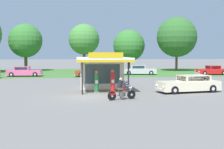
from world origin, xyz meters
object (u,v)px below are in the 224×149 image
at_px(featured_classic_sedan, 189,84).
at_px(bystander_standing_back_lot, 119,73).
at_px(motorcycle_with_rider, 121,91).
at_px(parked_car_back_row_centre_left, 212,71).
at_px(parked_car_back_row_centre, 93,72).
at_px(bystander_strolling_foreground, 102,74).
at_px(gas_pump_nearside, 97,83).
at_px(gas_pump_offside, 113,82).
at_px(parked_car_back_row_centre_right, 24,72).
at_px(parked_car_back_row_left, 139,70).

xyz_separation_m(featured_classic_sedan, bystander_standing_back_lot, (-4.55, 11.15, 0.25)).
bearing_deg(bystander_standing_back_lot, motorcycle_with_rider, -97.02).
height_order(motorcycle_with_rider, parked_car_back_row_centre_left, motorcycle_with_rider).
relative_size(parked_car_back_row_centre, bystander_strolling_foreground, 3.13).
bearing_deg(parked_car_back_row_centre_left, featured_classic_sedan, -118.98).
bearing_deg(parked_car_back_row_centre_left, motorcycle_with_rider, -126.48).
bearing_deg(gas_pump_nearside, parked_car_back_row_centre_left, 45.94).
xyz_separation_m(gas_pump_offside, motorcycle_with_rider, (0.17, -3.98, -0.23)).
height_order(motorcycle_with_rider, featured_classic_sedan, motorcycle_with_rider).
relative_size(gas_pump_offside, parked_car_back_row_centre_left, 0.39).
relative_size(parked_car_back_row_centre_right, bystander_standing_back_lot, 2.95).
distance_m(featured_classic_sedan, bystander_strolling_foreground, 12.46).
relative_size(motorcycle_with_rider, featured_classic_sedan, 0.37).
height_order(parked_car_back_row_left, parked_car_back_row_centre_right, parked_car_back_row_left).
bearing_deg(motorcycle_with_rider, parked_car_back_row_centre_left, 53.52).
height_order(bystander_strolling_foreground, bystander_standing_back_lot, bystander_strolling_foreground).
bearing_deg(parked_car_back_row_left, gas_pump_offside, -107.28).
bearing_deg(parked_car_back_row_centre_left, parked_car_back_row_centre, -174.37).
distance_m(parked_car_back_row_centre_left, bystander_strolling_foreground, 20.10).
height_order(gas_pump_offside, parked_car_back_row_centre_left, gas_pump_offside).
distance_m(gas_pump_offside, bystander_strolling_foreground, 10.13).
bearing_deg(parked_car_back_row_centre_left, gas_pump_offside, -131.94).
relative_size(gas_pump_offside, parked_car_back_row_left, 0.36).
xyz_separation_m(parked_car_back_row_centre, parked_car_back_row_centre_left, (18.35, 1.81, -0.03)).
relative_size(motorcycle_with_rider, bystander_strolling_foreground, 1.21).
height_order(motorcycle_with_rider, parked_car_back_row_centre, motorcycle_with_rider).
bearing_deg(parked_car_back_row_centre, parked_car_back_row_centre_right, 169.90).
bearing_deg(gas_pump_nearside, gas_pump_offside, 0.00).
distance_m(parked_car_back_row_centre, bystander_strolling_foreground, 7.70).
distance_m(gas_pump_offside, parked_car_back_row_centre_left, 26.35).
bearing_deg(parked_car_back_row_centre_right, gas_pump_offside, -61.46).
relative_size(featured_classic_sedan, parked_car_back_row_left, 1.05).
relative_size(bystander_strolling_foreground, bystander_standing_back_lot, 1.01).
bearing_deg(parked_car_back_row_left, motorcycle_with_rider, -104.31).
relative_size(gas_pump_nearside, featured_classic_sedan, 0.33).
bearing_deg(parked_car_back_row_centre_right, parked_car_back_row_centre, -10.10).
bearing_deg(bystander_strolling_foreground, parked_car_back_row_centre_right, 138.14).
xyz_separation_m(featured_classic_sedan, parked_car_back_row_centre_left, (11.08, 20.01, -0.03)).
relative_size(gas_pump_offside, parked_car_back_row_centre_right, 0.38).
relative_size(gas_pump_nearside, parked_car_back_row_left, 0.34).
height_order(gas_pump_nearside, motorcycle_with_rider, gas_pump_nearside).
height_order(parked_car_back_row_centre, bystander_standing_back_lot, bystander_standing_back_lot).
xyz_separation_m(parked_car_back_row_centre, parked_car_back_row_left, (7.33, 3.42, -0.01)).
relative_size(gas_pump_nearside, bystander_standing_back_lot, 1.08).
relative_size(gas_pump_nearside, parked_car_back_row_centre_right, 0.37).
xyz_separation_m(parked_car_back_row_centre_right, bystander_standing_back_lot, (12.62, -8.82, 0.27)).
height_order(featured_classic_sedan, parked_car_back_row_left, parked_car_back_row_left).
bearing_deg(parked_car_back_row_centre, featured_classic_sedan, -68.25).
height_order(featured_classic_sedan, parked_car_back_row_centre_right, featured_classic_sedan).
bearing_deg(motorcycle_with_rider, featured_classic_sedan, 29.33).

